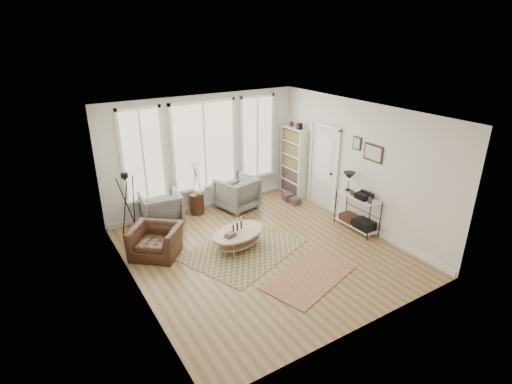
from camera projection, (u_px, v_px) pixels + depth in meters
room at (264, 188)px, 7.90m from camera, size 5.50×5.54×2.90m
bay_window at (204, 147)px, 9.93m from camera, size 4.14×0.12×2.24m
door at (324, 165)px, 10.14m from camera, size 0.09×1.06×2.22m
bookcase at (294, 161)px, 10.98m from camera, size 0.31×0.85×2.06m
low_shelf at (357, 209)px, 9.14m from camera, size 0.38×1.08×1.30m
wall_art at (369, 150)px, 8.74m from camera, size 0.04×0.88×0.44m
rug_main at (244, 250)px, 8.45m from camera, size 2.77×2.44×0.01m
rug_runner at (309, 277)px, 7.53m from camera, size 2.05×1.51×0.01m
coffee_table at (238, 235)px, 8.41m from camera, size 1.44×1.13×0.58m
armchair_left at (161, 209)px, 9.39m from camera, size 0.97×0.99×0.83m
armchair_right at (237, 193)px, 10.27m from camera, size 1.10×1.12×0.85m
side_table at (196, 187)px, 9.86m from camera, size 0.36×0.36×1.50m
vase at (200, 189)px, 9.86m from camera, size 0.27×0.27×0.28m
accent_chair at (156, 241)px, 8.18m from camera, size 1.29×1.28×0.63m
tripod_camera at (129, 207)px, 8.83m from camera, size 0.52×0.52×1.49m
book_stack_near at (288, 197)px, 10.89m from camera, size 0.27×0.32×0.19m
book_stack_far at (295, 201)px, 10.63m from camera, size 0.21×0.27×0.17m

